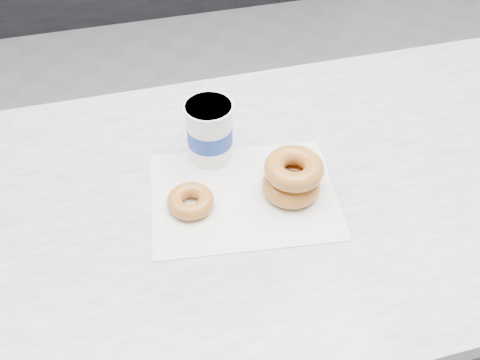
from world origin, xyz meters
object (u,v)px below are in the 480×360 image
object	(u,v)px
counter	(294,307)
coffee_cup	(210,131)
donut_single	(191,201)
donut_stack	(292,177)

from	to	relation	value
counter	coffee_cup	world-z (taller)	coffee_cup
counter	donut_single	size ratio (longest dim) A/B	35.69
donut_stack	coffee_cup	distance (m)	0.18
counter	donut_single	bearing A→B (deg)	-179.05
counter	donut_stack	world-z (taller)	donut_stack
counter	donut_stack	size ratio (longest dim) A/B	23.79
coffee_cup	counter	bearing A→B (deg)	-41.60
donut_stack	coffee_cup	size ratio (longest dim) A/B	1.03
counter	donut_stack	distance (m)	0.49
counter	donut_stack	bearing A→B (deg)	-162.92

